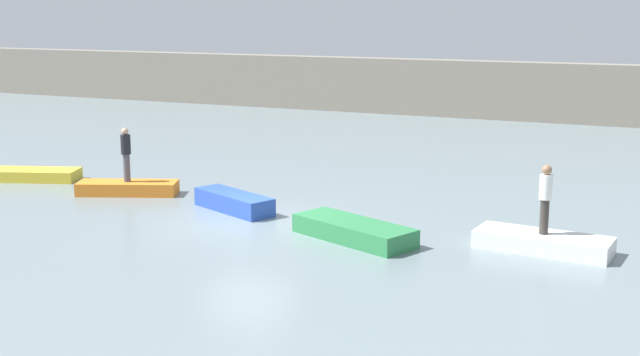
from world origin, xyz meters
TOP-DOWN VIEW (x-y plane):
  - ground_plane at (0.00, 0.00)m, footprint 120.00×120.00m
  - embankment_wall at (0.00, 25.27)m, footprint 80.00×1.20m
  - rowboat_yellow at (-10.09, 2.00)m, footprint 3.84×2.34m
  - rowboat_orange at (-5.40, 1.60)m, footprint 3.36×2.15m
  - rowboat_blue at (-1.09, 1.08)m, footprint 3.03×2.01m
  - rowboat_green at (3.41, -0.40)m, footprint 3.70×2.47m
  - rowboat_white at (8.14, 0.60)m, footprint 3.45×1.49m
  - person_white_shirt at (8.14, 0.60)m, footprint 0.32×0.32m
  - person_dark_shirt at (-5.40, 1.60)m, footprint 0.32×0.32m

SIDE VIEW (x-z plane):
  - ground_plane at x=0.00m, z-range 0.00..0.00m
  - rowboat_yellow at x=-10.09m, z-range 0.00..0.39m
  - rowboat_orange at x=-5.40m, z-range 0.00..0.42m
  - rowboat_white at x=8.14m, z-range 0.00..0.45m
  - rowboat_green at x=3.41m, z-range 0.00..0.49m
  - rowboat_blue at x=-1.09m, z-range 0.00..0.54m
  - person_dark_shirt at x=-5.40m, z-range 0.53..2.31m
  - person_white_shirt at x=8.14m, z-range 0.56..2.32m
  - embankment_wall at x=0.00m, z-range 0.00..3.13m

